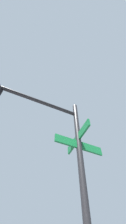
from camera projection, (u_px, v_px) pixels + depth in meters
traffic_signal_near at (33, 135)px, 3.06m from camera, size 2.42×1.77×5.28m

